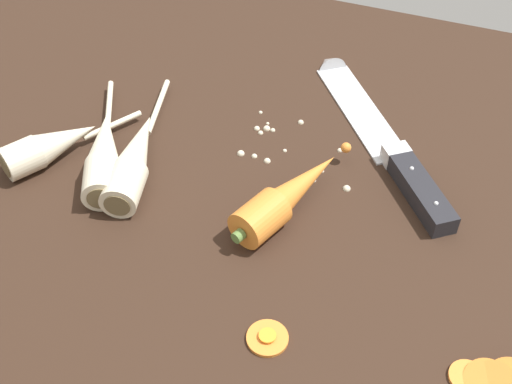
# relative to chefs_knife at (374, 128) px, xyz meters

# --- Properties ---
(ground_plane) EXTENTS (1.20, 0.90, 0.04)m
(ground_plane) POSITION_rel_chefs_knife_xyz_m (-0.09, -0.15, -0.03)
(ground_plane) COLOR #332116
(chefs_knife) EXTENTS (0.24, 0.29, 0.04)m
(chefs_knife) POSITION_rel_chefs_knife_xyz_m (0.00, 0.00, 0.00)
(chefs_knife) COLOR silver
(chefs_knife) RESTS_ON ground_plane
(whole_carrot) EXTENTS (0.09, 0.18, 0.04)m
(whole_carrot) POSITION_rel_chefs_knife_xyz_m (-0.05, -0.16, 0.01)
(whole_carrot) COLOR orange
(whole_carrot) RESTS_ON ground_plane
(parsnip_front) EXTENTS (0.13, 0.21, 0.04)m
(parsnip_front) POSITION_rel_chefs_knife_xyz_m (-0.27, -0.18, 0.01)
(parsnip_front) COLOR beige
(parsnip_front) RESTS_ON ground_plane
(parsnip_mid_left) EXTENTS (0.11, 0.16, 0.04)m
(parsnip_mid_left) POSITION_rel_chefs_knife_xyz_m (-0.33, -0.19, 0.01)
(parsnip_mid_left) COLOR beige
(parsnip_mid_left) RESTS_ON ground_plane
(parsnip_mid_right) EXTENTS (0.09, 0.24, 0.04)m
(parsnip_mid_right) POSITION_rel_chefs_knife_xyz_m (-0.23, -0.17, 0.01)
(parsnip_mid_right) COLOR beige
(parsnip_mid_right) RESTS_ON ground_plane
(carrot_slice_stack) EXTENTS (0.08, 0.04, 0.03)m
(carrot_slice_stack) POSITION_rel_chefs_knife_xyz_m (0.18, -0.29, 0.00)
(carrot_slice_stack) COLOR orange
(carrot_slice_stack) RESTS_ON ground_plane
(carrot_slice_stray_near) EXTENTS (0.04, 0.04, 0.01)m
(carrot_slice_stray_near) POSITION_rel_chefs_knife_xyz_m (-0.02, -0.32, -0.00)
(carrot_slice_stray_near) COLOR orange
(carrot_slice_stray_near) RESTS_ON ground_plane
(mince_crumbs) EXTENTS (0.15, 0.10, 0.01)m
(mince_crumbs) POSITION_rel_chefs_knife_xyz_m (-0.09, -0.07, -0.00)
(mince_crumbs) COLOR beige
(mince_crumbs) RESTS_ON ground_plane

